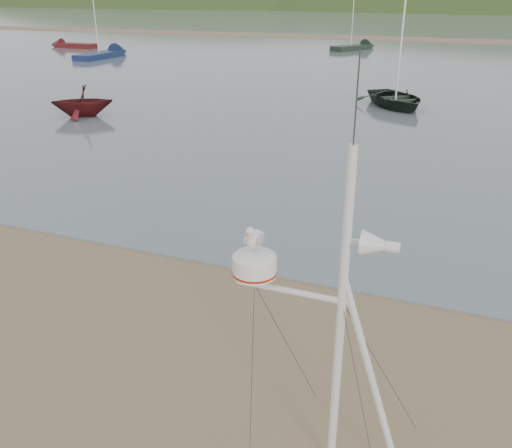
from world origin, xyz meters
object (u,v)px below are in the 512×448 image
at_px(sailboat_dark_mid, 361,47).
at_px(mast_rig, 330,388).
at_px(boat_red, 80,87).
at_px(boat_dark, 399,63).
at_px(dinghy_red_far, 67,45).
at_px(sailboat_blue_near, 112,53).

bearing_deg(sailboat_dark_mid, mast_rig, -78.84).
bearing_deg(boat_red, boat_dark, 88.86).
bearing_deg(dinghy_red_far, sailboat_dark_mid, 18.16).
relative_size(boat_red, sailboat_blue_near, 0.39).
height_order(mast_rig, dinghy_red_far, mast_rig).
bearing_deg(sailboat_blue_near, boat_dark, -28.12).
distance_m(boat_red, dinghy_red_far, 38.13).
distance_m(sailboat_blue_near, sailboat_dark_mid, 25.82).
relative_size(boat_dark, boat_red, 1.58).
bearing_deg(dinghy_red_far, mast_rig, -47.49).
bearing_deg(boat_dark, mast_rig, -118.82).
distance_m(sailboat_blue_near, dinghy_red_far, 11.30).
height_order(boat_red, sailboat_blue_near, sailboat_blue_near).
xyz_separation_m(mast_rig, boat_red, (-16.50, 16.25, 0.23)).
xyz_separation_m(sailboat_dark_mid, dinghy_red_far, (-30.50, -10.00, -0.01)).
bearing_deg(boat_red, sailboat_dark_mid, 140.68).
height_order(boat_dark, dinghy_red_far, boat_dark).
height_order(sailboat_dark_mid, dinghy_red_far, sailboat_dark_mid).
relative_size(boat_red, dinghy_red_far, 0.49).
xyz_separation_m(boat_red, sailboat_blue_near, (-15.02, 23.36, -1.17)).
height_order(mast_rig, boat_dark, mast_rig).
distance_m(boat_dark, sailboat_dark_mid, 32.05).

